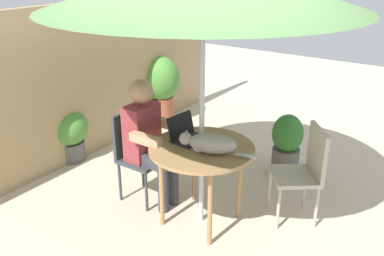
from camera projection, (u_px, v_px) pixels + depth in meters
ground_plane at (201, 220)px, 3.83m from camera, size 14.00×14.00×0.00m
fence_back at (54, 91)px, 4.49m from camera, size 5.63×0.08×1.80m
patio_table at (202, 154)px, 3.57m from camera, size 0.91×0.91×0.75m
chair_occupied at (136, 148)px, 4.03m from camera, size 0.40×0.40×0.89m
chair_empty at (305, 167)px, 3.68m from camera, size 0.56×0.56×0.89m
person_seated at (148, 136)px, 3.88m from camera, size 0.48×0.48×1.23m
laptop at (185, 132)px, 3.67m from camera, size 0.33×0.28×0.21m
cat at (210, 143)px, 3.41m from camera, size 0.32×0.63×0.17m
potted_plant_near_fence at (287, 144)px, 4.50m from camera, size 0.34×0.34×0.70m
potted_plant_by_chair at (68, 133)px, 4.85m from camera, size 0.47×0.47×0.62m
potted_plant_corner at (161, 84)px, 5.92m from camera, size 0.55×0.55×0.96m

